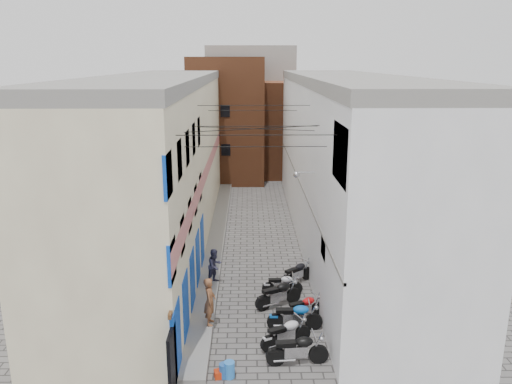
{
  "coord_description": "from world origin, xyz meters",
  "views": [
    {
      "loc": [
        -0.27,
        -13.3,
        9.73
      ],
      "look_at": [
        0.14,
        12.15,
        3.0
      ],
      "focal_mm": 35.0,
      "sensor_mm": 36.0,
      "label": 1
    }
  ],
  "objects_px": {
    "red_crate": "(221,374)",
    "motorcycle_g": "(297,272)",
    "motorcycle_b": "(286,332)",
    "motorcycle_d": "(304,306)",
    "motorcycle_a": "(297,348)",
    "motorcycle_e": "(278,293)",
    "motorcycle_c": "(295,315)",
    "water_jug_far": "(224,371)",
    "water_jug_near": "(229,370)",
    "person_b": "(215,266)",
    "person_a": "(210,301)",
    "motorcycle_f": "(282,283)"
  },
  "relations": [
    {
      "from": "motorcycle_b",
      "to": "water_jug_far",
      "type": "bearing_deg",
      "value": -77.56
    },
    {
      "from": "motorcycle_g",
      "to": "person_b",
      "type": "bearing_deg",
      "value": -124.68
    },
    {
      "from": "motorcycle_g",
      "to": "red_crate",
      "type": "xyz_separation_m",
      "value": [
        -3.07,
        -6.82,
        -0.44
      ]
    },
    {
      "from": "motorcycle_d",
      "to": "motorcycle_a",
      "type": "bearing_deg",
      "value": -33.62
    },
    {
      "from": "motorcycle_c",
      "to": "motorcycle_f",
      "type": "relative_size",
      "value": 1.19
    },
    {
      "from": "motorcycle_c",
      "to": "motorcycle_d",
      "type": "bearing_deg",
      "value": 152.26
    },
    {
      "from": "motorcycle_b",
      "to": "motorcycle_d",
      "type": "xyz_separation_m",
      "value": [
        0.85,
        1.97,
        -0.06
      ]
    },
    {
      "from": "motorcycle_a",
      "to": "motorcycle_c",
      "type": "xyz_separation_m",
      "value": [
        0.12,
        2.2,
        -0.01
      ]
    },
    {
      "from": "motorcycle_g",
      "to": "motorcycle_f",
      "type": "bearing_deg",
      "value": -74.6
    },
    {
      "from": "motorcycle_e",
      "to": "motorcycle_g",
      "type": "xyz_separation_m",
      "value": [
        0.96,
        2.15,
        -0.05
      ]
    },
    {
      "from": "person_a",
      "to": "person_b",
      "type": "relative_size",
      "value": 1.18
    },
    {
      "from": "motorcycle_b",
      "to": "motorcycle_a",
      "type": "bearing_deg",
      "value": -11.34
    },
    {
      "from": "motorcycle_d",
      "to": "motorcycle_e",
      "type": "xyz_separation_m",
      "value": [
        -0.93,
        0.98,
        0.09
      ]
    },
    {
      "from": "motorcycle_a",
      "to": "person_b",
      "type": "bearing_deg",
      "value": -156.85
    },
    {
      "from": "person_a",
      "to": "water_jug_near",
      "type": "xyz_separation_m",
      "value": [
        0.81,
        -2.91,
        -0.89
      ]
    },
    {
      "from": "water_jug_near",
      "to": "water_jug_far",
      "type": "xyz_separation_m",
      "value": [
        -0.17,
        0.0,
        -0.03
      ]
    },
    {
      "from": "motorcycle_f",
      "to": "person_b",
      "type": "bearing_deg",
      "value": -105.21
    },
    {
      "from": "red_crate",
      "to": "motorcycle_g",
      "type": "bearing_deg",
      "value": 65.75
    },
    {
      "from": "motorcycle_g",
      "to": "water_jug_far",
      "type": "bearing_deg",
      "value": -63.17
    },
    {
      "from": "motorcycle_b",
      "to": "motorcycle_c",
      "type": "distance_m",
      "value": 1.21
    },
    {
      "from": "person_b",
      "to": "red_crate",
      "type": "xyz_separation_m",
      "value": [
        0.57,
        -6.5,
        -0.9
      ]
    },
    {
      "from": "person_a",
      "to": "person_b",
      "type": "bearing_deg",
      "value": 2.08
    },
    {
      "from": "motorcycle_b",
      "to": "motorcycle_c",
      "type": "height_order",
      "value": "motorcycle_c"
    },
    {
      "from": "motorcycle_g",
      "to": "person_b",
      "type": "relative_size",
      "value": 1.25
    },
    {
      "from": "motorcycle_b",
      "to": "red_crate",
      "type": "relative_size",
      "value": 5.15
    },
    {
      "from": "motorcycle_d",
      "to": "person_b",
      "type": "bearing_deg",
      "value": -151.17
    },
    {
      "from": "motorcycle_d",
      "to": "red_crate",
      "type": "bearing_deg",
      "value": -62.88
    },
    {
      "from": "motorcycle_a",
      "to": "motorcycle_e",
      "type": "height_order",
      "value": "motorcycle_a"
    },
    {
      "from": "red_crate",
      "to": "motorcycle_c",
      "type": "bearing_deg",
      "value": 47.55
    },
    {
      "from": "motorcycle_d",
      "to": "red_crate",
      "type": "xyz_separation_m",
      "value": [
        -3.05,
        -3.68,
        -0.4
      ]
    },
    {
      "from": "person_a",
      "to": "motorcycle_g",
      "type": "bearing_deg",
      "value": -41.27
    },
    {
      "from": "water_jug_far",
      "to": "red_crate",
      "type": "distance_m",
      "value": 0.16
    },
    {
      "from": "person_b",
      "to": "water_jug_far",
      "type": "distance_m",
      "value": 6.58
    },
    {
      "from": "red_crate",
      "to": "motorcycle_a",
      "type": "bearing_deg",
      "value": 14.73
    },
    {
      "from": "motorcycle_c",
      "to": "person_b",
      "type": "relative_size",
      "value": 1.34
    },
    {
      "from": "motorcycle_c",
      "to": "water_jug_near",
      "type": "xyz_separation_m",
      "value": [
        -2.33,
        -2.85,
        -0.33
      ]
    },
    {
      "from": "motorcycle_b",
      "to": "motorcycle_g",
      "type": "xyz_separation_m",
      "value": [
        0.87,
        5.11,
        -0.02
      ]
    },
    {
      "from": "motorcycle_a",
      "to": "motorcycle_c",
      "type": "distance_m",
      "value": 2.2
    },
    {
      "from": "motorcycle_e",
      "to": "motorcycle_c",
      "type": "bearing_deg",
      "value": -11.87
    },
    {
      "from": "motorcycle_f",
      "to": "motorcycle_b",
      "type": "bearing_deg",
      "value": -3.31
    },
    {
      "from": "motorcycle_d",
      "to": "water_jug_far",
      "type": "bearing_deg",
      "value": -61.86
    },
    {
      "from": "motorcycle_a",
      "to": "water_jug_near",
      "type": "xyz_separation_m",
      "value": [
        -2.21,
        -0.66,
        -0.34
      ]
    },
    {
      "from": "person_a",
      "to": "water_jug_near",
      "type": "bearing_deg",
      "value": -163.08
    },
    {
      "from": "motorcycle_b",
      "to": "water_jug_far",
      "type": "distance_m",
      "value": 2.72
    },
    {
      "from": "person_b",
      "to": "water_jug_near",
      "type": "distance_m",
      "value": 6.6
    },
    {
      "from": "motorcycle_a",
      "to": "person_b",
      "type": "xyz_separation_m",
      "value": [
        -3.07,
        5.84,
        0.42
      ]
    },
    {
      "from": "motorcycle_b",
      "to": "red_crate",
      "type": "bearing_deg",
      "value": -78.98
    },
    {
      "from": "motorcycle_g",
      "to": "water_jug_near",
      "type": "xyz_separation_m",
      "value": [
        -2.79,
        -6.82,
        -0.29
      ]
    },
    {
      "from": "motorcycle_a",
      "to": "motorcycle_g",
      "type": "bearing_deg",
      "value": 170.09
    },
    {
      "from": "motorcycle_d",
      "to": "water_jug_far",
      "type": "xyz_separation_m",
      "value": [
        -2.94,
        -3.68,
        -0.28
      ]
    }
  ]
}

